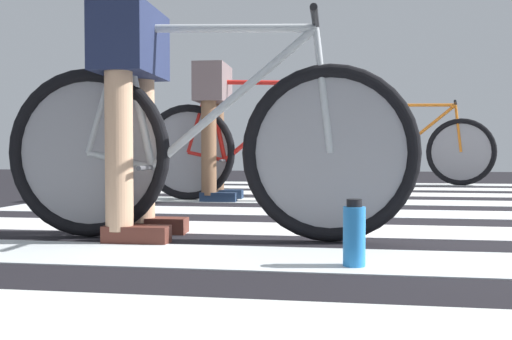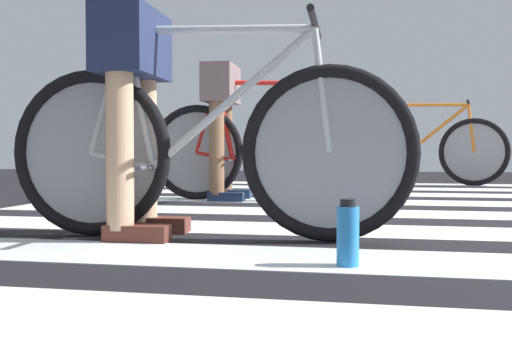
# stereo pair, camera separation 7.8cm
# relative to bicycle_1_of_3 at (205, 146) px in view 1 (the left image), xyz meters

# --- Properties ---
(ground) EXTENTS (18.00, 14.00, 0.02)m
(ground) POSITION_rel_bicycle_1_of_3_xyz_m (1.07, 1.34, -0.40)
(ground) COLOR black
(crosswalk_markings) EXTENTS (5.48, 6.53, 0.00)m
(crosswalk_markings) POSITION_rel_bicycle_1_of_3_xyz_m (1.07, 1.12, -0.38)
(crosswalk_markings) COLOR silver
(crosswalk_markings) RESTS_ON ground
(bicycle_1_of_3) EXTENTS (1.74, 0.52, 0.93)m
(bicycle_1_of_3) POSITION_rel_bicycle_1_of_3_xyz_m (0.00, 0.00, 0.00)
(bicycle_1_of_3) COLOR black
(bicycle_1_of_3) RESTS_ON ground
(cyclist_1_of_3) EXTENTS (0.32, 0.41, 0.96)m
(cyclist_1_of_3) POSITION_rel_bicycle_1_of_3_xyz_m (-0.31, -0.01, 0.24)
(cyclist_1_of_3) COLOR tan
(cyclist_1_of_3) RESTS_ON ground
(bicycle_2_of_3) EXTENTS (1.74, 0.52, 0.93)m
(bicycle_2_of_3) POSITION_rel_bicycle_1_of_3_xyz_m (-0.08, 1.86, 0.00)
(bicycle_2_of_3) COLOR black
(bicycle_2_of_3) RESTS_ON ground
(cyclist_2_of_3) EXTENTS (0.32, 0.41, 1.01)m
(cyclist_2_of_3) POSITION_rel_bicycle_1_of_3_xyz_m (-0.39, 1.85, 0.27)
(cyclist_2_of_3) COLOR brown
(cyclist_2_of_3) RESTS_ON ground
(bicycle_3_of_3) EXTENTS (1.71, 0.56, 0.93)m
(bicycle_3_of_3) POSITION_rel_bicycle_1_of_3_xyz_m (1.29, 4.15, 0.00)
(bicycle_3_of_3) COLOR black
(bicycle_3_of_3) RESTS_ON ground
(water_bottle) EXTENTS (0.07, 0.07, 0.22)m
(water_bottle) POSITION_rel_bicycle_1_of_3_xyz_m (0.60, -0.49, -0.28)
(water_bottle) COLOR #2883D7
(water_bottle) RESTS_ON ground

